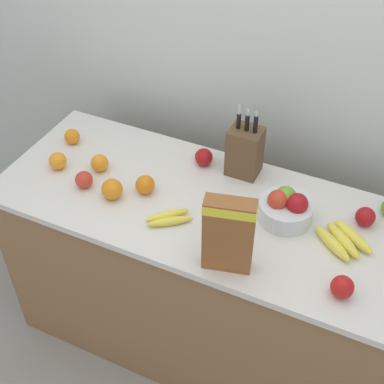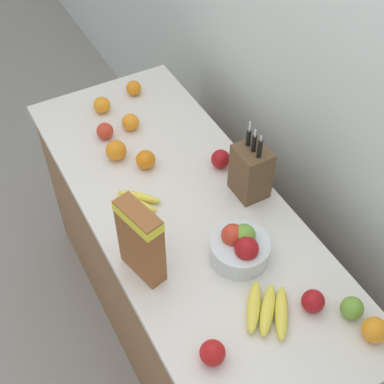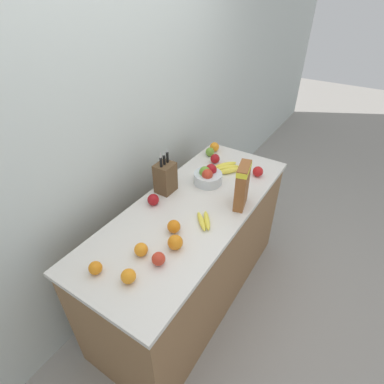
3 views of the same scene
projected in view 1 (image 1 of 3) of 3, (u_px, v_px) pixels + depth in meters
name	position (u px, v px, depth m)	size (l,w,h in m)	color
ground_plane	(205.00, 335.00, 2.71)	(14.00, 14.00, 0.00)	gray
wall_back	(265.00, 53.00, 2.23)	(9.00, 0.06, 2.60)	silver
counter	(206.00, 278.00, 2.41)	(1.75, 0.69, 0.90)	olive
knife_block	(245.00, 151.00, 2.20)	(0.13, 0.11, 0.32)	brown
cereal_box	(229.00, 232.00, 1.77)	(0.18, 0.11, 0.30)	brown
fruit_bowl	(286.00, 207.00, 2.02)	(0.21, 0.21, 0.13)	silver
banana_bunch_left	(343.00, 240.00, 1.94)	(0.24, 0.21, 0.04)	yellow
banana_bunch_right	(169.00, 218.00, 2.03)	(0.18, 0.16, 0.03)	yellow
apple_near_bananas	(204.00, 157.00, 2.28)	(0.08, 0.08, 0.08)	#A31419
apple_rear	(365.00, 217.00, 2.01)	(0.08, 0.08, 0.08)	#A31419
apple_leftmost	(342.00, 287.00, 1.76)	(0.08, 0.08, 0.08)	red
apple_middle	(84.00, 180.00, 2.17)	(0.07, 0.07, 0.07)	red
orange_front_right	(100.00, 163.00, 2.25)	(0.08, 0.08, 0.08)	orange
orange_mid_left	(58.00, 161.00, 2.26)	(0.08, 0.08, 0.08)	orange
orange_mid_right	(112.00, 189.00, 2.12)	(0.09, 0.09, 0.09)	orange
orange_back_center	(72.00, 136.00, 2.40)	(0.07, 0.07, 0.07)	orange
orange_by_cereal	(145.00, 185.00, 2.14)	(0.08, 0.08, 0.08)	orange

